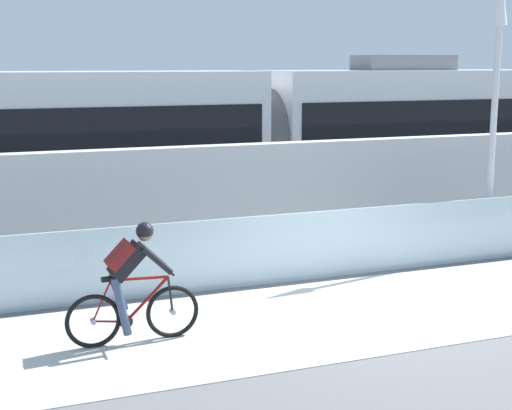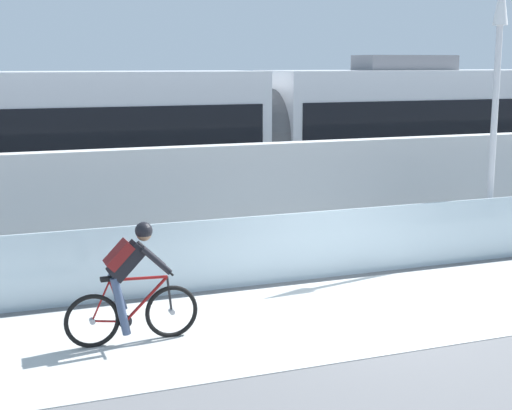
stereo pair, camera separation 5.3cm
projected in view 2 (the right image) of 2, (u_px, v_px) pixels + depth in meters
The scene contains 9 objects.
ground_plane at pixel (369, 311), 11.10m from camera, with size 200.00×200.00×0.00m, color slate.
bike_path_deck at pixel (369, 311), 11.10m from camera, with size 32.00×3.20×0.01m, color beige.
glass_parapet at pixel (316, 245), 12.69m from camera, with size 32.00×0.05×1.16m, color silver.
concrete_barrier_wall at pixel (276, 199), 14.25m from camera, with size 32.00×0.36×2.15m, color silver.
tram_rail_near at pixel (234, 227), 16.73m from camera, with size 32.00×0.08×0.01m, color #595654.
tram_rail_far at pixel (214, 215), 18.05m from camera, with size 32.00×0.08×0.01m, color #595654.
tram at pixel (261, 139), 17.36m from camera, with size 22.56×2.54×3.81m.
cyclist_on_bike at pixel (131, 284), 9.71m from camera, with size 1.77×0.58×1.61m.
lamp_post_antenna at pixel (497, 81), 13.78m from camera, with size 0.28×0.28×5.20m.
Camera 2 is at (-5.34, -9.32, 3.63)m, focal length 52.53 mm.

